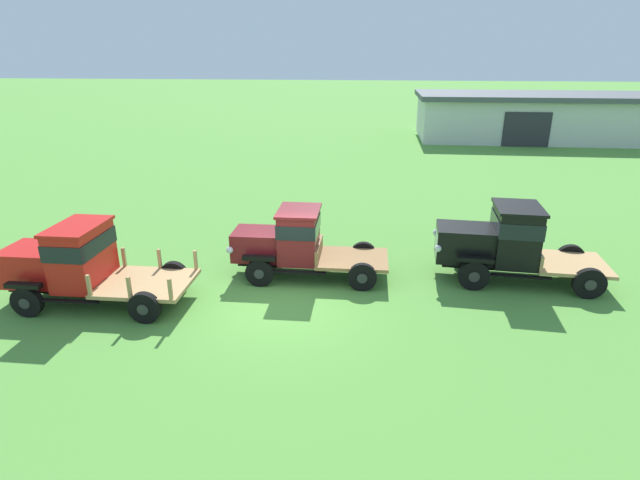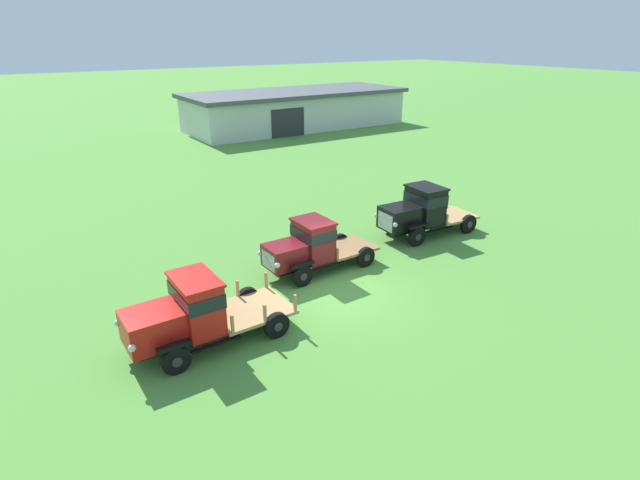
{
  "view_description": "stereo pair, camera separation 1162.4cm",
  "coord_description": "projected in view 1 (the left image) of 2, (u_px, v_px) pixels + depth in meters",
  "views": [
    {
      "loc": [
        2.37,
        -11.59,
        6.19
      ],
      "look_at": [
        0.79,
        2.21,
        1.0
      ],
      "focal_mm": 28.0,
      "sensor_mm": 36.0,
      "label": 1
    },
    {
      "loc": [
        -8.99,
        -12.61,
        8.39
      ],
      "look_at": [
        0.79,
        2.21,
        1.0
      ],
      "focal_mm": 28.0,
      "sensor_mm": 36.0,
      "label": 2
    }
  ],
  "objects": [
    {
      "name": "vintage_truck_midrow_center",
      "position": [
        504.0,
        241.0,
        14.25
      ],
      "size": [
        4.89,
        2.21,
        2.23
      ],
      "color": "black",
      "rests_on": "ground"
    },
    {
      "name": "ground_plane",
      "position": [
        281.0,
        303.0,
        13.21
      ],
      "size": [
        240.0,
        240.0,
        0.0
      ],
      "primitive_type": "plane",
      "color": "#518E38"
    },
    {
      "name": "farm_shed",
      "position": [
        556.0,
        116.0,
        38.0
      ],
      "size": [
        20.94,
        8.17,
        3.4
      ],
      "color": "silver",
      "rests_on": "ground"
    },
    {
      "name": "vintage_truck_second_in_line",
      "position": [
        294.0,
        242.0,
        14.51
      ],
      "size": [
        4.61,
        1.93,
        2.05
      ],
      "color": "black",
      "rests_on": "ground"
    },
    {
      "name": "vintage_truck_foreground_near",
      "position": [
        76.0,
        262.0,
        12.99
      ],
      "size": [
        4.95,
        2.2,
        2.14
      ],
      "color": "black",
      "rests_on": "ground"
    }
  ]
}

